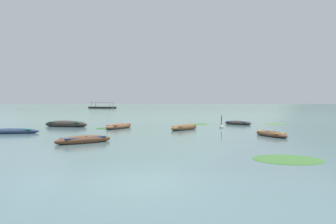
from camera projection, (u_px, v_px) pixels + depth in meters
ground_plane at (173, 104)px, 1509.08m from camera, size 6000.00×6000.00×0.00m
mountain_1 at (19, 51)px, 2133.05m from camera, size 1765.41×1765.41×602.66m
mountain_2 at (136, 54)px, 2109.31m from camera, size 1897.60×1897.60×559.67m
rowboat_1 at (184, 127)px, 29.48m from camera, size 2.78×3.67×0.53m
rowboat_2 at (271, 134)px, 23.58m from camera, size 1.79×3.62×0.41m
rowboat_3 at (238, 123)px, 36.51m from camera, size 2.86×2.98×0.47m
rowboat_4 at (66, 124)px, 33.08m from camera, size 4.36×2.36×0.69m
rowboat_5 at (11, 131)px, 25.71m from camera, size 3.87×1.59×0.45m
rowboat_6 at (84, 140)px, 19.59m from camera, size 2.99×2.91×0.50m
rowboat_7 at (119, 126)px, 30.98m from camera, size 2.39×3.95×0.51m
ferry_0 at (102, 107)px, 144.82m from camera, size 11.12×7.22×2.54m
mooring_buoy at (221, 127)px, 31.15m from camera, size 0.37×0.37×1.18m
weed_patch_0 at (108, 128)px, 30.80m from camera, size 2.90×2.90×0.14m
weed_patch_1 at (198, 124)px, 36.92m from camera, size 3.01×3.29×0.14m
weed_patch_3 at (287, 160)px, 13.84m from camera, size 2.57×2.63×0.14m
weed_patch_5 at (275, 124)px, 37.60m from camera, size 3.35×3.00×0.14m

